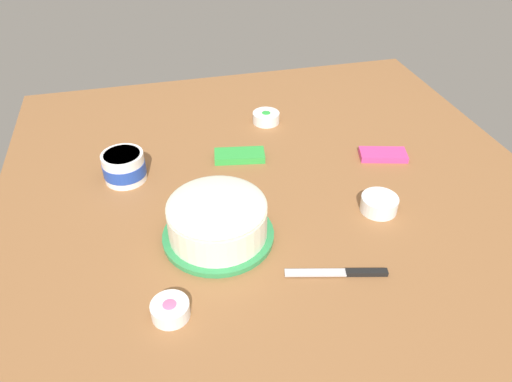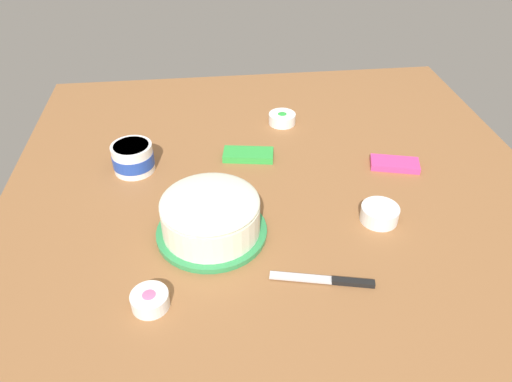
{
  "view_description": "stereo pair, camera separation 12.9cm",
  "coord_description": "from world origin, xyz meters",
  "px_view_note": "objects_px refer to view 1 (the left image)",
  "views": [
    {
      "loc": [
        -0.31,
        -1.06,
        0.82
      ],
      "look_at": [
        -0.07,
        -0.06,
        0.04
      ],
      "focal_mm": 33.74,
      "sensor_mm": 36.0,
      "label": 1
    },
    {
      "loc": [
        -0.18,
        -1.08,
        0.82
      ],
      "look_at": [
        -0.07,
        -0.06,
        0.04
      ],
      "focal_mm": 33.74,
      "sensor_mm": 36.0,
      "label": 2
    }
  ],
  "objects_px": {
    "frosting_tub": "(124,166)",
    "candy_box_upper": "(383,155)",
    "sprinkle_bowl_green": "(266,117)",
    "candy_box_lower": "(240,156)",
    "spreading_knife": "(346,273)",
    "frosted_cake": "(217,220)",
    "sprinkle_bowl_orange": "(379,203)",
    "sprinkle_bowl_pink": "(170,309)"
  },
  "relations": [
    {
      "from": "frosting_tub",
      "to": "candy_box_upper",
      "type": "height_order",
      "value": "frosting_tub"
    },
    {
      "from": "spreading_knife",
      "to": "sprinkle_bowl_green",
      "type": "bearing_deg",
      "value": 89.7
    },
    {
      "from": "frosting_tub",
      "to": "spreading_knife",
      "type": "bearing_deg",
      "value": -46.51
    },
    {
      "from": "spreading_knife",
      "to": "candy_box_upper",
      "type": "xyz_separation_m",
      "value": [
        0.3,
        0.43,
        0.0
      ]
    },
    {
      "from": "candy_box_lower",
      "to": "candy_box_upper",
      "type": "xyz_separation_m",
      "value": [
        0.43,
        -0.1,
        -0.0
      ]
    },
    {
      "from": "sprinkle_bowl_orange",
      "to": "candy_box_lower",
      "type": "height_order",
      "value": "sprinkle_bowl_orange"
    },
    {
      "from": "candy_box_upper",
      "to": "frosted_cake",
      "type": "bearing_deg",
      "value": -142.02
    },
    {
      "from": "frosted_cake",
      "to": "spreading_knife",
      "type": "height_order",
      "value": "frosted_cake"
    },
    {
      "from": "spreading_knife",
      "to": "candy_box_upper",
      "type": "distance_m",
      "value": 0.52
    },
    {
      "from": "spreading_knife",
      "to": "candy_box_lower",
      "type": "xyz_separation_m",
      "value": [
        -0.13,
        0.53,
        0.0
      ]
    },
    {
      "from": "spreading_knife",
      "to": "sprinkle_bowl_pink",
      "type": "xyz_separation_m",
      "value": [
        -0.4,
        -0.02,
        0.01
      ]
    },
    {
      "from": "sprinkle_bowl_green",
      "to": "candy_box_lower",
      "type": "distance_m",
      "value": 0.24
    },
    {
      "from": "sprinkle_bowl_green",
      "to": "sprinkle_bowl_orange",
      "type": "relative_size",
      "value": 0.94
    },
    {
      "from": "spreading_knife",
      "to": "sprinkle_bowl_green",
      "type": "relative_size",
      "value": 2.55
    },
    {
      "from": "sprinkle_bowl_green",
      "to": "candy_box_upper",
      "type": "xyz_separation_m",
      "value": [
        0.29,
        -0.3,
        -0.01
      ]
    },
    {
      "from": "frosting_tub",
      "to": "candy_box_upper",
      "type": "relative_size",
      "value": 0.85
    },
    {
      "from": "candy_box_upper",
      "to": "sprinkle_bowl_pink",
      "type": "bearing_deg",
      "value": -132.19
    },
    {
      "from": "spreading_knife",
      "to": "sprinkle_bowl_orange",
      "type": "bearing_deg",
      "value": 48.53
    },
    {
      "from": "frosting_tub",
      "to": "sprinkle_bowl_pink",
      "type": "height_order",
      "value": "frosting_tub"
    },
    {
      "from": "sprinkle_bowl_orange",
      "to": "candy_box_lower",
      "type": "distance_m",
      "value": 0.45
    },
    {
      "from": "sprinkle_bowl_orange",
      "to": "candy_box_upper",
      "type": "height_order",
      "value": "sprinkle_bowl_orange"
    },
    {
      "from": "spreading_knife",
      "to": "candy_box_upper",
      "type": "height_order",
      "value": "candy_box_upper"
    },
    {
      "from": "frosted_cake",
      "to": "sprinkle_bowl_orange",
      "type": "bearing_deg",
      "value": 0.52
    },
    {
      "from": "spreading_knife",
      "to": "sprinkle_bowl_orange",
      "type": "distance_m",
      "value": 0.26
    },
    {
      "from": "sprinkle_bowl_green",
      "to": "candy_box_lower",
      "type": "height_order",
      "value": "sprinkle_bowl_green"
    },
    {
      "from": "candy_box_lower",
      "to": "candy_box_upper",
      "type": "distance_m",
      "value": 0.44
    },
    {
      "from": "frosting_tub",
      "to": "sprinkle_bowl_green",
      "type": "relative_size",
      "value": 1.32
    },
    {
      "from": "sprinkle_bowl_pink",
      "to": "candy_box_upper",
      "type": "height_order",
      "value": "sprinkle_bowl_pink"
    },
    {
      "from": "candy_box_upper",
      "to": "candy_box_lower",
      "type": "bearing_deg",
      "value": -177.79
    },
    {
      "from": "sprinkle_bowl_orange",
      "to": "sprinkle_bowl_pink",
      "type": "relative_size",
      "value": 1.2
    },
    {
      "from": "sprinkle_bowl_pink",
      "to": "candy_box_lower",
      "type": "bearing_deg",
      "value": 64.15
    },
    {
      "from": "spreading_knife",
      "to": "sprinkle_bowl_pink",
      "type": "distance_m",
      "value": 0.4
    },
    {
      "from": "sprinkle_bowl_orange",
      "to": "sprinkle_bowl_pink",
      "type": "bearing_deg",
      "value": -159.25
    },
    {
      "from": "frosted_cake",
      "to": "spreading_knife",
      "type": "relative_size",
      "value": 1.18
    },
    {
      "from": "sprinkle_bowl_pink",
      "to": "candy_box_lower",
      "type": "distance_m",
      "value": 0.61
    },
    {
      "from": "frosted_cake",
      "to": "sprinkle_bowl_orange",
      "type": "xyz_separation_m",
      "value": [
        0.43,
        0.0,
        -0.03
      ]
    },
    {
      "from": "sprinkle_bowl_orange",
      "to": "frosting_tub",
      "type": "bearing_deg",
      "value": 154.83
    },
    {
      "from": "frosted_cake",
      "to": "sprinkle_bowl_orange",
      "type": "relative_size",
      "value": 2.83
    },
    {
      "from": "frosting_tub",
      "to": "candy_box_lower",
      "type": "bearing_deg",
      "value": 4.32
    },
    {
      "from": "candy_box_lower",
      "to": "candy_box_upper",
      "type": "height_order",
      "value": "candy_box_lower"
    },
    {
      "from": "frosting_tub",
      "to": "candy_box_lower",
      "type": "distance_m",
      "value": 0.34
    },
    {
      "from": "sprinkle_bowl_orange",
      "to": "frosted_cake",
      "type": "bearing_deg",
      "value": -179.48
    }
  ]
}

